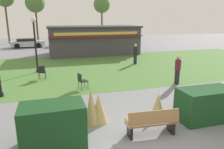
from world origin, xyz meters
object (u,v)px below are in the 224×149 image
object	(u,v)px
park_bench	(152,122)
parked_car_center_slot	(68,41)
person_strolling	(178,70)
person_standing	(135,54)
tree_center_bg	(35,3)
lamppost_far	(35,38)
parked_car_east_slot	(101,40)
cafe_chair_east	(82,80)
cafe_chair_west	(42,71)
parked_car_west_slot	(28,42)
tree_right_bg	(102,5)
food_kiosk	(93,40)

from	to	relation	value
park_bench	parked_car_center_slot	distance (m)	24.97
park_bench	person_strolling	world-z (taller)	person_strolling
person_standing	tree_center_bg	distance (m)	20.79
parked_car_center_slot	park_bench	bearing A→B (deg)	-89.40
lamppost_far	parked_car_east_slot	xyz separation A→B (m)	(8.32, 14.75, -1.82)
parked_car_center_slot	cafe_chair_east	bearing A→B (deg)	-93.46
cafe_chair_west	tree_center_bg	size ratio (longest dim) A/B	0.12
parked_car_center_slot	lamppost_far	bearing A→B (deg)	-103.74
cafe_chair_east	parked_car_east_slot	size ratio (longest dim) A/B	0.21
person_standing	tree_center_bg	xyz separation A→B (m)	(-8.29, 18.39, 5.02)
park_bench	tree_center_bg	world-z (taller)	tree_center_bg
parked_car_west_slot	tree_right_bg	size ratio (longest dim) A/B	0.58
tree_right_bg	park_bench	bearing A→B (deg)	-101.37
tree_center_bg	parked_car_east_slot	bearing A→B (deg)	-25.98
park_bench	person_standing	size ratio (longest dim) A/B	1.03
person_standing	tree_center_bg	bearing A→B (deg)	110.43
person_standing	parked_car_center_slot	world-z (taller)	person_standing
parked_car_west_slot	tree_center_bg	size ratio (longest dim) A/B	0.58
tree_right_bg	parked_car_center_slot	bearing A→B (deg)	-134.87
person_strolling	parked_car_west_slot	world-z (taller)	person_strolling
parked_car_east_slot	tree_center_bg	bearing A→B (deg)	154.02
person_standing	food_kiosk	bearing A→B (deg)	105.18
person_strolling	parked_car_west_slot	bearing A→B (deg)	12.23
person_standing	parked_car_center_slot	bearing A→B (deg)	102.84
lamppost_far	parked_car_west_slot	world-z (taller)	lamppost_far
person_strolling	parked_car_east_slot	distance (m)	20.14
cafe_chair_west	tree_right_bg	size ratio (longest dim) A/B	0.12
cafe_chair_west	person_strolling	distance (m)	8.33
person_strolling	parked_car_center_slot	size ratio (longest dim) A/B	0.39
lamppost_far	parked_car_west_slot	xyz separation A→B (m)	(-1.67, 14.75, -1.82)
parked_car_east_slot	tree_right_bg	bearing A→B (deg)	73.99
parked_car_west_slot	cafe_chair_east	bearing A→B (deg)	-78.13
person_strolling	parked_car_east_slot	size ratio (longest dim) A/B	0.40
lamppost_far	parked_car_center_slot	xyz separation A→B (m)	(3.61, 14.76, -1.82)
food_kiosk	cafe_chair_east	distance (m)	12.27
park_bench	cafe_chair_west	xyz separation A→B (m)	(-3.54, 8.16, 0.05)
parked_car_west_slot	parked_car_center_slot	distance (m)	5.28
person_strolling	tree_right_bg	size ratio (longest dim) A/B	0.23
food_kiosk	person_standing	world-z (taller)	food_kiosk
lamppost_far	food_kiosk	distance (m)	9.08
parked_car_east_slot	tree_center_bg	world-z (taller)	tree_center_bg
tree_center_bg	food_kiosk	bearing A→B (deg)	-63.07
cafe_chair_west	parked_car_east_slot	distance (m)	18.61
food_kiosk	tree_right_bg	bearing A→B (deg)	72.19
food_kiosk	cafe_chair_west	world-z (taller)	food_kiosk
lamppost_far	person_strolling	world-z (taller)	lamppost_far
parked_car_west_slot	food_kiosk	bearing A→B (deg)	-46.51
parked_car_west_slot	tree_center_bg	world-z (taller)	tree_center_bg
food_kiosk	parked_car_east_slot	bearing A→B (deg)	70.67
park_bench	parked_car_west_slot	size ratio (longest dim) A/B	0.41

